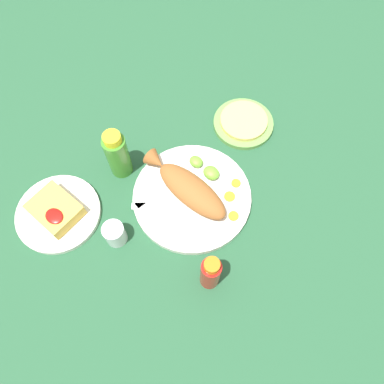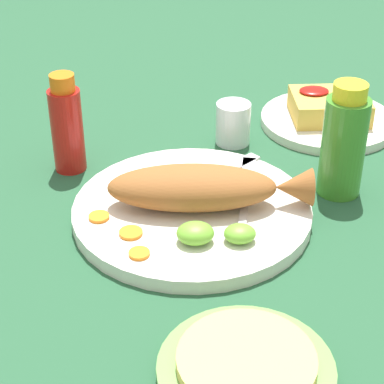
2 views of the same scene
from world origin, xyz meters
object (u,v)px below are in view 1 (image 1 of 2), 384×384
(fork_near, at_px, (163,206))
(side_plate_fries, at_px, (58,213))
(tortilla_plate, at_px, (243,124))
(fried_fish, at_px, (188,188))
(fork_far, at_px, (162,188))
(main_plate, at_px, (192,197))
(hot_sauce_bottle_red, at_px, (210,273))
(salt_cup, at_px, (115,234))
(hot_sauce_bottle_green, at_px, (117,154))

(fork_near, xyz_separation_m, side_plate_fries, (-0.19, -0.18, -0.01))
(fork_near, height_order, tortilla_plate, fork_near)
(fried_fish, relative_size, fork_far, 1.38)
(fork_far, xyz_separation_m, tortilla_plate, (0.03, 0.30, -0.01))
(main_plate, distance_m, hot_sauce_bottle_red, 0.22)
(fried_fish, distance_m, tortilla_plate, 0.27)
(main_plate, distance_m, fork_near, 0.08)
(fried_fish, distance_m, fork_far, 0.07)
(fork_far, bearing_deg, hot_sauce_bottle_red, 77.28)
(fork_near, bearing_deg, fried_fish, -148.56)
(salt_cup, height_order, side_plate_fries, salt_cup)
(hot_sauce_bottle_green, relative_size, tortilla_plate, 0.92)
(fried_fish, relative_size, salt_cup, 4.03)
(main_plate, bearing_deg, salt_cup, -109.64)
(hot_sauce_bottle_red, relative_size, salt_cup, 2.23)
(main_plate, relative_size, hot_sauce_bottle_red, 2.12)
(fork_near, bearing_deg, salt_cup, 33.76)
(main_plate, height_order, tortilla_plate, main_plate)
(fried_fish, distance_m, side_plate_fries, 0.33)
(salt_cup, xyz_separation_m, tortilla_plate, (0.03, 0.47, -0.02))
(hot_sauce_bottle_green, height_order, tortilla_plate, hot_sauce_bottle_green)
(hot_sauce_bottle_green, xyz_separation_m, tortilla_plate, (0.16, 0.32, -0.07))
(fork_near, xyz_separation_m, hot_sauce_bottle_green, (-0.16, 0.01, 0.05))
(hot_sauce_bottle_green, xyz_separation_m, side_plate_fries, (-0.03, -0.20, -0.07))
(hot_sauce_bottle_green, height_order, side_plate_fries, hot_sauce_bottle_green)
(hot_sauce_bottle_green, relative_size, salt_cup, 2.45)
(fork_far, xyz_separation_m, hot_sauce_bottle_red, (0.24, -0.10, 0.05))
(fork_near, distance_m, hot_sauce_bottle_red, 0.22)
(side_plate_fries, height_order, tortilla_plate, same)
(hot_sauce_bottle_green, xyz_separation_m, salt_cup, (0.13, -0.15, -0.05))
(main_plate, distance_m, fried_fish, 0.04)
(main_plate, xyz_separation_m, fork_far, (-0.07, -0.03, 0.01))
(fork_far, bearing_deg, tortilla_plate, -176.64)
(main_plate, height_order, hot_sauce_bottle_green, hot_sauce_bottle_green)
(fork_far, relative_size, tortilla_plate, 1.10)
(main_plate, xyz_separation_m, salt_cup, (-0.07, -0.20, 0.02))
(fried_fish, xyz_separation_m, fork_near, (-0.02, -0.07, -0.02))
(salt_cup, bearing_deg, main_plate, 70.36)
(main_plate, distance_m, tortilla_plate, 0.27)
(salt_cup, bearing_deg, fork_near, 74.73)
(salt_cup, bearing_deg, hot_sauce_bottle_green, 131.04)
(main_plate, relative_size, salt_cup, 4.74)
(main_plate, xyz_separation_m, side_plate_fries, (-0.23, -0.25, -0.00))
(hot_sauce_bottle_green, bearing_deg, main_plate, 15.10)
(main_plate, distance_m, side_plate_fries, 0.34)
(fried_fish, bearing_deg, fork_far, -146.75)
(hot_sauce_bottle_red, bearing_deg, salt_cup, -164.34)
(hot_sauce_bottle_red, distance_m, tortilla_plate, 0.45)
(side_plate_fries, xyz_separation_m, tortilla_plate, (0.19, 0.52, 0.00))
(tortilla_plate, bearing_deg, salt_cup, -94.16)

